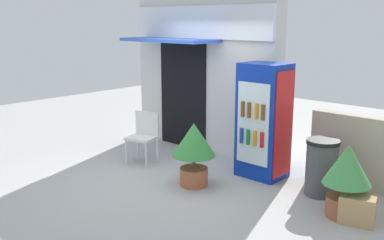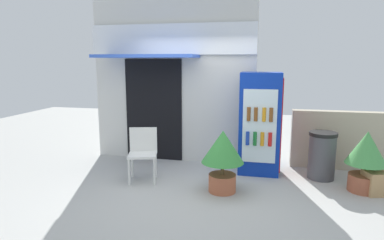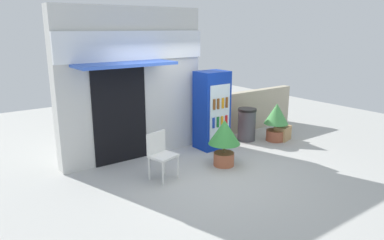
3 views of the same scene
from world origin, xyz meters
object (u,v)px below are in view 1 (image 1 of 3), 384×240
object	(u,v)px
potted_plant_curbside	(347,175)
potted_plant_near_shop	(194,147)
trash_bin	(322,167)
drink_cooler	(264,121)
cardboard_box	(357,209)
plastic_chair	(144,133)

from	to	relation	value
potted_plant_curbside	potted_plant_near_shop	bearing A→B (deg)	-167.19
potted_plant_near_shop	trash_bin	size ratio (longest dim) A/B	1.19
drink_cooler	trash_bin	size ratio (longest dim) A/B	2.22
potted_plant_near_shop	cardboard_box	size ratio (longest dim) A/B	2.30
drink_cooler	potted_plant_curbside	bearing A→B (deg)	-18.96
trash_bin	potted_plant_curbside	bearing A→B (deg)	-39.62
cardboard_box	trash_bin	bearing A→B (deg)	144.75
plastic_chair	potted_plant_curbside	xyz separation A→B (m)	(3.58, 0.26, 0.04)
potted_plant_near_shop	plastic_chair	bearing A→B (deg)	170.56
plastic_chair	cardboard_box	bearing A→B (deg)	2.92
potted_plant_curbside	drink_cooler	bearing A→B (deg)	161.04
potted_plant_near_shop	cardboard_box	distance (m)	2.45
plastic_chair	potted_plant_near_shop	distance (m)	1.43
potted_plant_curbside	trash_bin	world-z (taller)	potted_plant_curbside
drink_cooler	potted_plant_near_shop	size ratio (longest dim) A/B	1.87
drink_cooler	cardboard_box	bearing A→B (deg)	-19.02
potted_plant_curbside	cardboard_box	xyz separation A→B (m)	(0.20, -0.07, -0.39)
plastic_chair	cardboard_box	distance (m)	3.80
potted_plant_near_shop	potted_plant_curbside	xyz separation A→B (m)	(2.18, 0.50, -0.04)
plastic_chair	trash_bin	size ratio (longest dim) A/B	1.09
trash_bin	cardboard_box	xyz separation A→B (m)	(0.76, -0.54, -0.23)
plastic_chair	potted_plant_near_shop	world-z (taller)	potted_plant_near_shop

